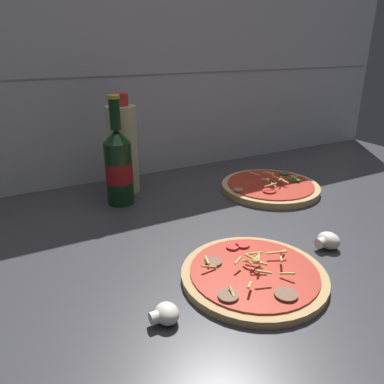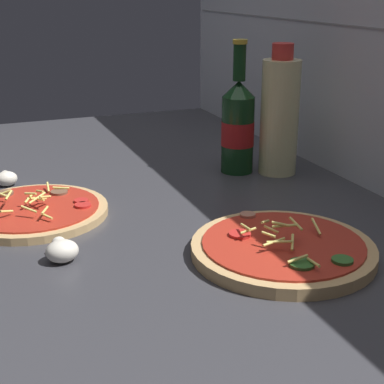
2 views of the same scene
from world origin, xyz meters
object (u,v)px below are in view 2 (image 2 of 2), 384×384
at_px(pizza_near, 33,211).
at_px(beer_bottle, 238,125).
at_px(mushroom_right, 62,250).
at_px(pizza_far, 283,249).
at_px(mushroom_left, 6,178).
at_px(oil_bottle, 280,115).

xyz_separation_m(pizza_near, beer_bottle, (-0.09, 0.40, 0.08)).
bearing_deg(mushroom_right, pizza_near, -175.56).
distance_m(pizza_far, mushroom_left, 0.54).
distance_m(mushroom_left, mushroom_right, 0.35).
relative_size(pizza_near, mushroom_right, 5.15).
bearing_deg(oil_bottle, pizza_near, -83.48).
xyz_separation_m(oil_bottle, mushroom_left, (-0.11, -0.49, -0.10)).
xyz_separation_m(pizza_near, oil_bottle, (-0.05, 0.47, 0.10)).
distance_m(beer_bottle, mushroom_left, 0.44).
height_order(oil_bottle, mushroom_right, oil_bottle).
bearing_deg(mushroom_left, pizza_far, 35.86).
distance_m(oil_bottle, mushroom_right, 0.52).
relative_size(pizza_far, mushroom_left, 6.13).
height_order(pizza_near, mushroom_left, pizza_near).
distance_m(pizza_far, beer_bottle, 0.39).
bearing_deg(oil_bottle, pizza_far, -28.34).
xyz_separation_m(beer_bottle, oil_bottle, (0.04, 0.07, 0.02)).
relative_size(beer_bottle, mushroom_left, 6.19).
relative_size(pizza_far, beer_bottle, 0.99).
height_order(pizza_near, pizza_far, pizza_far).
bearing_deg(mushroom_right, mushroom_left, -173.56).
relative_size(mushroom_left, mushroom_right, 0.89).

